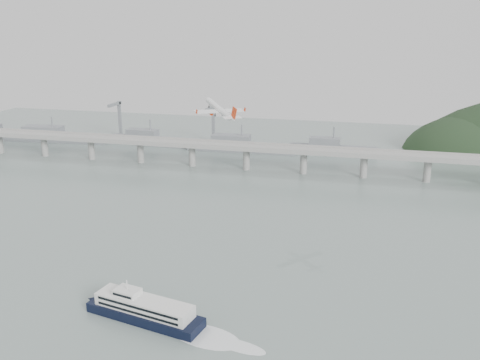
# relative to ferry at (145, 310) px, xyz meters

# --- Properties ---
(ground) EXTENTS (900.00, 900.00, 0.00)m
(ground) POSITION_rel_ferry_xyz_m (18.92, 40.62, -4.54)
(ground) COLOR slate
(ground) RESTS_ON ground
(bridge) EXTENTS (800.00, 22.00, 23.90)m
(bridge) POSITION_rel_ferry_xyz_m (17.76, 240.62, 13.11)
(bridge) COLOR gray
(bridge) RESTS_ON ground
(distant_fleet) EXTENTS (453.00, 60.90, 40.00)m
(distant_fleet) POSITION_rel_ferry_xyz_m (-136.44, 305.70, 1.68)
(distant_fleet) COLOR slate
(distant_fleet) RESTS_ON ground
(ferry) EXTENTS (88.05, 28.61, 16.75)m
(ferry) POSITION_rel_ferry_xyz_m (0.00, 0.00, 0.00)
(ferry) COLOR black
(ferry) RESTS_ON ground
(airliner) EXTENTS (28.92, 28.39, 12.36)m
(airliner) POSITION_rel_ferry_xyz_m (4.36, 105.40, 70.29)
(airliner) COLOR white
(airliner) RESTS_ON ground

